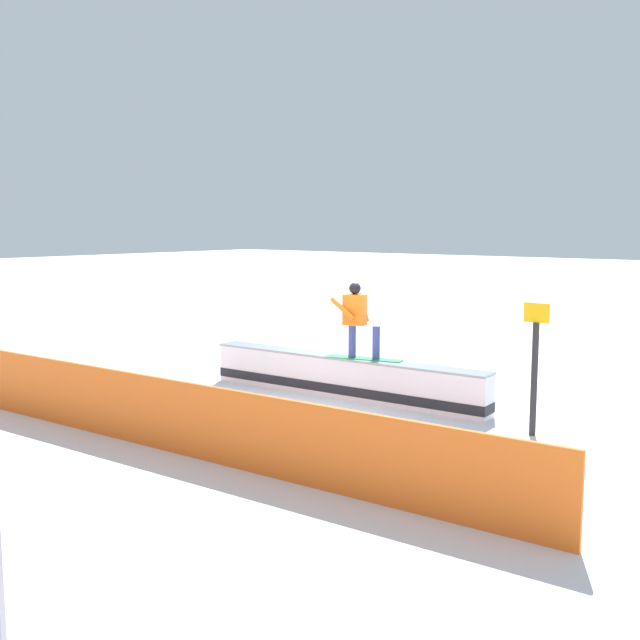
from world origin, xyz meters
name	(u,v)px	position (x,y,z in m)	size (l,w,h in m)	color
ground_plane	(343,397)	(0.00, 0.00, 0.00)	(120.00, 120.00, 0.00)	white
grind_box	(343,379)	(0.00, 0.00, 0.35)	(5.84, 0.80, 0.78)	white
snowboarder	(357,317)	(-0.33, 0.01, 1.53)	(1.46, 0.67, 1.40)	green
safety_fence	(167,415)	(0.00, 4.23, 0.53)	(11.61, 0.06, 1.05)	orange
trail_marker	(535,365)	(-3.80, 0.23, 1.09)	(0.40, 0.10, 2.05)	#262628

